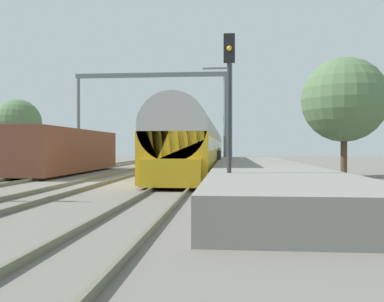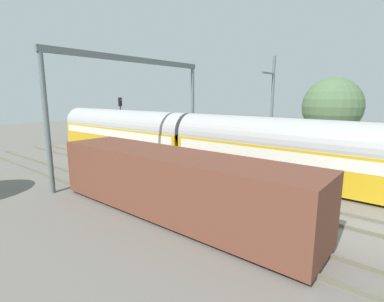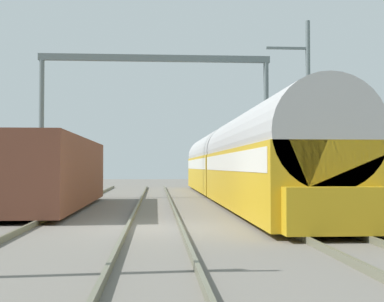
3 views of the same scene
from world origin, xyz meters
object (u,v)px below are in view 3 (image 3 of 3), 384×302
object	(u,v)px
freight_car	(53,173)
person_crossing	(285,182)
passenger_train	(234,162)
railway_signal_far	(238,146)
catenary_gantry	(155,95)

from	to	relation	value
freight_car	person_crossing	world-z (taller)	freight_car
passenger_train	railway_signal_far	world-z (taller)	railway_signal_far
railway_signal_far	catenary_gantry	xyz separation A→B (m)	(-6.06, -9.85, 2.37)
person_crossing	catenary_gantry	world-z (taller)	catenary_gantry
passenger_train	railway_signal_far	distance (m)	11.37
catenary_gantry	railway_signal_far	bearing A→B (deg)	58.41
railway_signal_far	catenary_gantry	distance (m)	11.81
passenger_train	railway_signal_far	bearing A→B (deg)	80.23
person_crossing	railway_signal_far	xyz separation A→B (m)	(0.29, 15.71, 2.24)
person_crossing	railway_signal_far	world-z (taller)	railway_signal_far
freight_car	catenary_gantry	size ratio (longest dim) A/B	1.02
passenger_train	freight_car	distance (m)	10.25
person_crossing	railway_signal_far	size ratio (longest dim) A/B	0.34
person_crossing	catenary_gantry	size ratio (longest dim) A/B	0.14
passenger_train	freight_car	bearing A→B (deg)	-144.06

